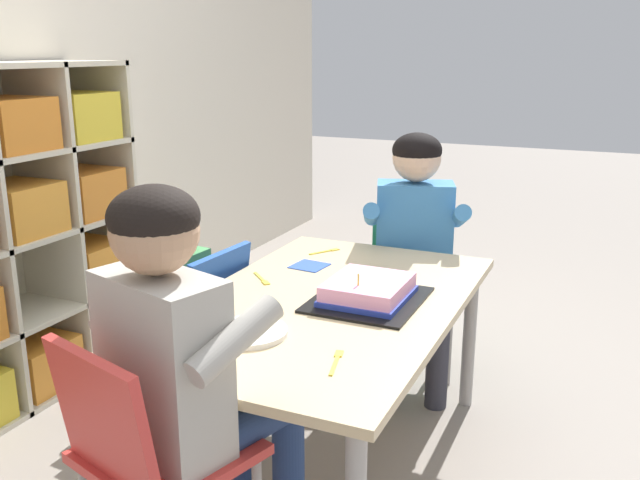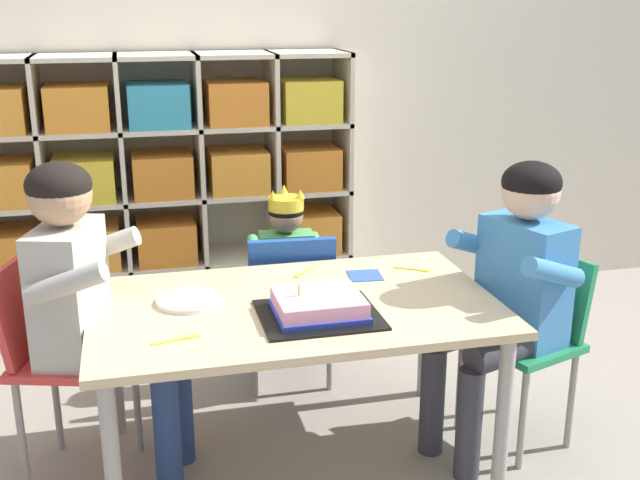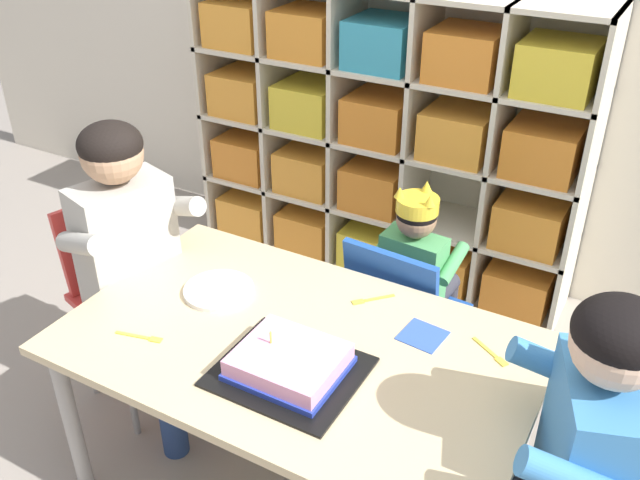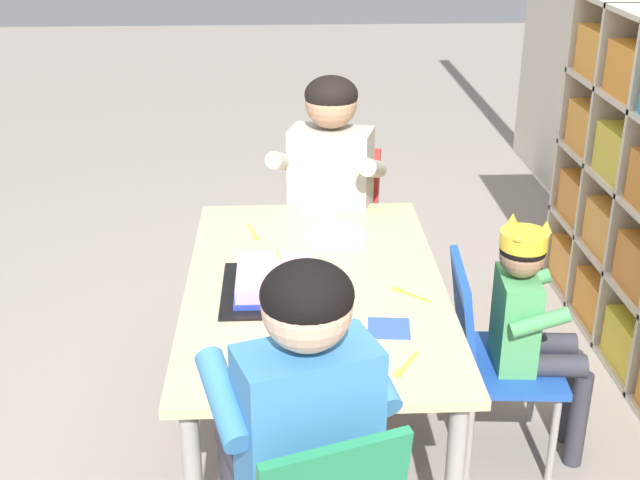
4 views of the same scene
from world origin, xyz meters
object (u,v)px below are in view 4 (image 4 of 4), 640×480
at_px(classroom_chair_adult_side, 334,224).
at_px(birthday_cake_on_tray, 275,282).
at_px(child_with_crown, 530,315).
at_px(fork_at_table_front_edge, 406,366).
at_px(fork_near_child_seat, 408,294).
at_px(paper_plate_stack, 336,237).
at_px(adult_helper_seated, 327,186).
at_px(activity_table, 315,299).
at_px(guest_at_table_side, 299,411).
at_px(classroom_chair_blue, 489,350).
at_px(fork_by_napkin, 254,233).

distance_m(classroom_chair_adult_side, birthday_cake_on_tray, 0.84).
height_order(child_with_crown, fork_at_table_front_edge, child_with_crown).
bearing_deg(fork_near_child_seat, paper_plate_stack, 157.34).
xyz_separation_m(classroom_chair_adult_side, adult_helper_seated, (0.12, -0.03, 0.20)).
xyz_separation_m(activity_table, fork_at_table_front_edge, (0.48, 0.21, 0.06)).
bearing_deg(guest_at_table_side, adult_helper_seated, -114.74).
xyz_separation_m(classroom_chair_blue, fork_by_napkin, (-0.47, -0.73, 0.20)).
bearing_deg(paper_plate_stack, birthday_cake_on_tray, -28.54).
relative_size(classroom_chair_blue, fork_near_child_seat, 6.00).
xyz_separation_m(classroom_chair_adult_side, paper_plate_stack, (0.42, -0.02, 0.13)).
height_order(fork_near_child_seat, fork_at_table_front_edge, same).
xyz_separation_m(activity_table, classroom_chair_blue, (0.09, 0.53, -0.14)).
relative_size(child_with_crown, paper_plate_stack, 3.77).
height_order(classroom_chair_blue, adult_helper_seated, adult_helper_seated).
relative_size(adult_helper_seated, fork_by_napkin, 7.49).
xyz_separation_m(child_with_crown, guest_at_table_side, (0.62, -0.71, 0.12)).
xyz_separation_m(paper_plate_stack, fork_at_table_front_edge, (0.81, 0.13, -0.01)).
height_order(classroom_chair_blue, fork_at_table_front_edge, classroom_chair_blue).
xyz_separation_m(classroom_chair_blue, guest_at_table_side, (0.63, -0.60, 0.24)).
xyz_separation_m(child_with_crown, paper_plate_stack, (-0.42, -0.56, 0.08)).
relative_size(guest_at_table_side, birthday_cake_on_tray, 2.76).
xyz_separation_m(adult_helper_seated, fork_by_napkin, (0.25, -0.27, -0.07)).
height_order(activity_table, fork_near_child_seat, fork_near_child_seat).
bearing_deg(child_with_crown, paper_plate_stack, 57.21).
height_order(birthday_cake_on_tray, fork_near_child_seat, birthday_cake_on_tray).
height_order(child_with_crown, fork_by_napkin, child_with_crown).
distance_m(adult_helper_seated, fork_at_table_front_edge, 1.12).
distance_m(activity_table, guest_at_table_side, 0.73).
distance_m(classroom_chair_adult_side, fork_near_child_seat, 0.86).
distance_m(classroom_chair_blue, adult_helper_seated, 0.90).
distance_m(child_with_crown, fork_near_child_seat, 0.38).
bearing_deg(birthday_cake_on_tray, adult_helper_seated, 164.35).
distance_m(activity_table, paper_plate_stack, 0.34).
height_order(paper_plate_stack, fork_near_child_seat, paper_plate_stack).
height_order(paper_plate_stack, fork_by_napkin, paper_plate_stack).
relative_size(guest_at_table_side, fork_by_napkin, 7.19).
bearing_deg(classroom_chair_blue, fork_at_table_front_edge, 145.06).
bearing_deg(guest_at_table_side, birthday_cake_on_tray, -104.38).
distance_m(adult_helper_seated, fork_near_child_seat, 0.75).
bearing_deg(fork_at_table_front_edge, guest_at_table_side, 163.05).
distance_m(paper_plate_stack, fork_near_child_seat, 0.46).
bearing_deg(fork_at_table_front_edge, classroom_chair_adult_side, 37.17).
bearing_deg(adult_helper_seated, birthday_cake_on_tray, -89.18).
distance_m(child_with_crown, fork_at_table_front_edge, 0.58).
height_order(classroom_chair_adult_side, guest_at_table_side, guest_at_table_side).
bearing_deg(paper_plate_stack, fork_near_child_seat, 24.32).
xyz_separation_m(adult_helper_seated, paper_plate_stack, (0.30, 0.01, -0.07)).
height_order(child_with_crown, paper_plate_stack, child_with_crown).
bearing_deg(paper_plate_stack, classroom_chair_adult_side, 177.18).
distance_m(classroom_chair_adult_side, fork_at_table_front_edge, 1.24).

